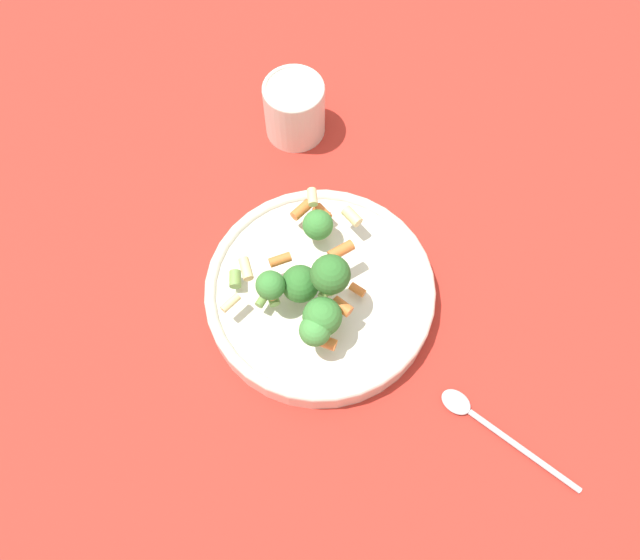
% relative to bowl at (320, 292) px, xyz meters
% --- Properties ---
extents(ground_plane, '(3.00, 3.00, 0.00)m').
position_rel_bowl_xyz_m(ground_plane, '(0.00, 0.00, -0.02)').
color(ground_plane, '#B72D23').
extents(bowl, '(0.28, 0.28, 0.04)m').
position_rel_bowl_xyz_m(bowl, '(0.00, 0.00, 0.00)').
color(bowl, silver).
rests_on(bowl, ground_plane).
extents(pasta_salad, '(0.18, 0.20, 0.09)m').
position_rel_bowl_xyz_m(pasta_salad, '(0.01, -0.02, 0.06)').
color(pasta_salad, '#8CB766').
rests_on(pasta_salad, bowl).
extents(cup, '(0.08, 0.08, 0.09)m').
position_rel_bowl_xyz_m(cup, '(-0.24, 0.10, 0.02)').
color(cup, silver).
rests_on(cup, ground_plane).
extents(spoon, '(0.17, 0.08, 0.01)m').
position_rel_bowl_xyz_m(spoon, '(0.23, 0.08, -0.02)').
color(spoon, silver).
rests_on(spoon, ground_plane).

